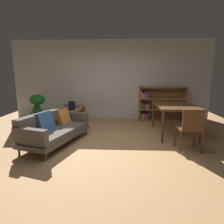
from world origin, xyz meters
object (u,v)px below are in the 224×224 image
at_px(open_laptop, 73,106).
at_px(bookshelf, 158,104).
at_px(media_console, 75,116).
at_px(dining_chair_near, 190,127).
at_px(potted_floor_plant, 38,106).
at_px(fabric_couch, 54,128).
at_px(desk_speaker, 72,106).
at_px(dining_table, 175,107).

height_order(open_laptop, bookshelf, bookshelf).
xyz_separation_m(media_console, dining_chair_near, (2.85, -1.98, 0.26)).
height_order(potted_floor_plant, bookshelf, bookshelf).
bearing_deg(potted_floor_plant, dining_chair_near, -23.66).
relative_size(open_laptop, bookshelf, 0.30).
relative_size(fabric_couch, dining_chair_near, 2.09).
xyz_separation_m(fabric_couch, open_laptop, (-0.03, 1.83, 0.19)).
distance_m(media_console, dining_chair_near, 3.48).
bearing_deg(media_console, desk_speaker, -90.50).
bearing_deg(fabric_couch, potted_floor_plant, 125.02).
height_order(fabric_couch, dining_chair_near, dining_chair_near).
distance_m(dining_table, dining_chair_near, 1.15).
relative_size(media_console, open_laptop, 2.44).
bearing_deg(dining_table, media_console, 163.26).
xyz_separation_m(open_laptop, potted_floor_plant, (-0.94, -0.44, 0.06)).
relative_size(desk_speaker, potted_floor_plant, 0.26).
relative_size(potted_floor_plant, bookshelf, 0.63).
bearing_deg(dining_table, fabric_couch, -164.60).
relative_size(desk_speaker, dining_table, 0.17).
bearing_deg(open_laptop, desk_speaker, -77.30).
height_order(potted_floor_plant, dining_chair_near, potted_floor_plant).
bearing_deg(open_laptop, dining_chair_near, -36.00).
distance_m(dining_table, bookshelf, 1.56).
relative_size(fabric_couch, potted_floor_plant, 1.94).
distance_m(fabric_couch, desk_speaker, 1.36).
height_order(desk_speaker, potted_floor_plant, potted_floor_plant).
bearing_deg(desk_speaker, bookshelf, 20.63).
relative_size(fabric_couch, media_console, 1.68).
distance_m(fabric_couch, open_laptop, 1.84).
relative_size(media_console, potted_floor_plant, 1.16).
height_order(open_laptop, desk_speaker, desk_speaker).
distance_m(desk_speaker, bookshelf, 2.91).
bearing_deg(desk_speaker, media_console, 89.50).
xyz_separation_m(open_laptop, dining_chair_near, (2.96, -2.15, -0.03)).
bearing_deg(potted_floor_plant, dining_table, -8.52).
height_order(desk_speaker, dining_table, dining_table).
bearing_deg(fabric_couch, bookshelf, 39.98).
relative_size(media_console, desk_speaker, 4.52).
xyz_separation_m(media_console, dining_table, (2.83, -0.85, 0.47)).
distance_m(fabric_couch, media_console, 1.66).
bearing_deg(bookshelf, dining_chair_near, -87.32).
relative_size(dining_table, bookshelf, 0.94).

